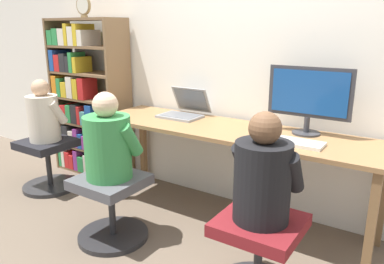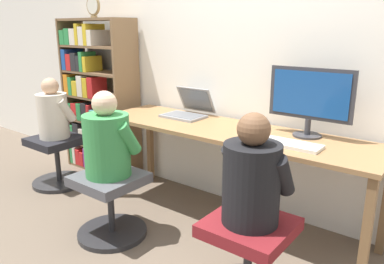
{
  "view_description": "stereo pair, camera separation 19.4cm",
  "coord_description": "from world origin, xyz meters",
  "views": [
    {
      "loc": [
        1.26,
        -2.1,
        1.47
      ],
      "look_at": [
        -0.2,
        0.12,
        0.74
      ],
      "focal_mm": 35.0,
      "sensor_mm": 36.0,
      "label": 1
    },
    {
      "loc": [
        1.42,
        -1.98,
        1.47
      ],
      "look_at": [
        -0.2,
        0.12,
        0.74
      ],
      "focal_mm": 35.0,
      "sensor_mm": 36.0,
      "label": 2
    }
  ],
  "objects": [
    {
      "name": "person_near_shelf",
      "position": [
        -1.69,
        -0.08,
        0.71
      ],
      "size": [
        0.34,
        0.29,
        0.56
      ],
      "color": "beige",
      "rests_on": "office_chair_side"
    },
    {
      "name": "person_at_laptop",
      "position": [
        -0.55,
        -0.39,
        0.72
      ],
      "size": [
        0.39,
        0.32,
        0.6
      ],
      "color": "#388C47",
      "rests_on": "office_chair_right"
    },
    {
      "name": "office_chair_left",
      "position": [
        0.57,
        -0.37,
        0.27
      ],
      "size": [
        0.51,
        0.51,
        0.47
      ],
      "color": "#262628",
      "rests_on": "ground_plane"
    },
    {
      "name": "desk",
      "position": [
        0.0,
        0.3,
        0.68
      ],
      "size": [
        2.21,
        0.6,
        0.75
      ],
      "color": "olive",
      "rests_on": "ground_plane"
    },
    {
      "name": "person_at_monitor",
      "position": [
        0.57,
        -0.36,
        0.73
      ],
      "size": [
        0.37,
        0.31,
        0.6
      ],
      "color": "black",
      "rests_on": "office_chair_left"
    },
    {
      "name": "ground_plane",
      "position": [
        0.0,
        0.0,
        0.0
      ],
      "size": [
        14.0,
        14.0,
        0.0
      ],
      "primitive_type": "plane",
      "color": "brown"
    },
    {
      "name": "bookshelf",
      "position": [
        -1.75,
        0.43,
        0.76
      ],
      "size": [
        0.86,
        0.32,
        1.57
      ],
      "color": "brown",
      "rests_on": "ground_plane"
    },
    {
      "name": "office_chair_side",
      "position": [
        -1.69,
        -0.08,
        0.27
      ],
      "size": [
        0.51,
        0.51,
        0.47
      ],
      "color": "#262628",
      "rests_on": "ground_plane"
    },
    {
      "name": "desktop_monitor",
      "position": [
        0.54,
        0.46,
        1.01
      ],
      "size": [
        0.58,
        0.19,
        0.47
      ],
      "color": "#333338",
      "rests_on": "desk"
    },
    {
      "name": "office_chair_right",
      "position": [
        -0.55,
        -0.39,
        0.27
      ],
      "size": [
        0.51,
        0.51,
        0.47
      ],
      "color": "#262628",
      "rests_on": "ground_plane"
    },
    {
      "name": "laptop",
      "position": [
        -0.5,
        0.44,
        0.8
      ],
      "size": [
        0.34,
        0.35,
        0.23
      ],
      "color": "gray",
      "rests_on": "desk"
    },
    {
      "name": "wall_back",
      "position": [
        0.0,
        0.67,
        1.3
      ],
      "size": [
        10.0,
        0.05,
        2.6
      ],
      "color": "white",
      "rests_on": "ground_plane"
    },
    {
      "name": "desk_clock",
      "position": [
        -1.54,
        0.36,
        1.67
      ],
      "size": [
        0.17,
        0.03,
        0.19
      ],
      "color": "olive",
      "rests_on": "bookshelf"
    },
    {
      "name": "keyboard",
      "position": [
        0.53,
        0.19,
        0.77
      ],
      "size": [
        0.39,
        0.16,
        0.03
      ],
      "color": "silver",
      "rests_on": "desk"
    },
    {
      "name": "computer_mouse_by_keyboard",
      "position": [
        0.28,
        0.16,
        0.77
      ],
      "size": [
        0.07,
        0.12,
        0.03
      ],
      "color": "#99999E",
      "rests_on": "desk"
    }
  ]
}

